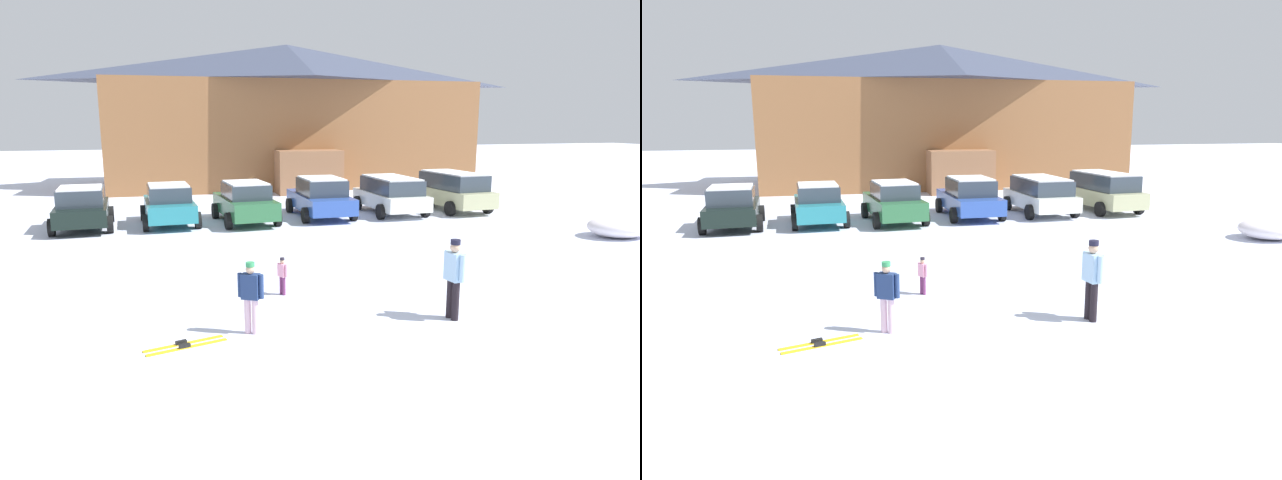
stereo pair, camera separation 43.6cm
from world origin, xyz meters
TOP-DOWN VIEW (x-y plane):
  - ground at (0.00, 0.00)m, footprint 160.00×160.00m
  - ski_lodge at (4.88, 29.60)m, footprint 22.85×12.61m
  - parked_black_sedan at (-6.50, 15.89)m, footprint 2.26×4.06m
  - parked_teal_hatchback at (-3.33, 15.87)m, footprint 2.21×4.09m
  - parked_green_coupe at (-0.40, 15.50)m, footprint 2.34×4.39m
  - parked_blue_hatchback at (2.88, 15.92)m, footprint 2.31×4.58m
  - parked_white_suv at (6.08, 15.85)m, footprint 2.27×4.38m
  - parked_beige_suv at (9.15, 15.90)m, footprint 2.34×4.62m
  - skier_teen_in_navy_coat at (-2.40, 3.31)m, footprint 0.46×0.35m
  - skier_adult_in_blue_parka at (1.70, 2.91)m, footprint 0.29×0.62m
  - skier_child_in_pink_snowsuit at (-1.25, 5.56)m, footprint 0.21×0.30m
  - pair_of_skis at (-3.68, 3.03)m, footprint 1.52×0.65m
  - plowed_snow_pile at (11.62, 8.70)m, footprint 2.27×1.81m

SIDE VIEW (x-z plane):
  - ground at x=0.00m, z-range 0.00..0.00m
  - pair_of_skis at x=-3.68m, z-range -0.02..0.06m
  - plowed_snow_pile at x=11.62m, z-range 0.00..0.75m
  - skier_child_in_pink_snowsuit at x=-1.25m, z-range 0.06..0.95m
  - skier_teen_in_navy_coat at x=-2.40m, z-range 0.09..1.50m
  - parked_black_sedan at x=-6.50m, z-range 0.01..1.62m
  - parked_teal_hatchback at x=-3.33m, z-range 0.01..1.62m
  - parked_green_coupe at x=-0.40m, z-range 0.01..1.66m
  - parked_blue_hatchback at x=2.88m, z-range 0.01..1.69m
  - parked_white_suv at x=6.08m, z-range 0.07..1.69m
  - parked_beige_suv at x=9.15m, z-range 0.06..1.81m
  - skier_adult_in_blue_parka at x=1.70m, z-range 0.11..1.78m
  - ski_lodge at x=4.88m, z-range 0.05..8.77m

